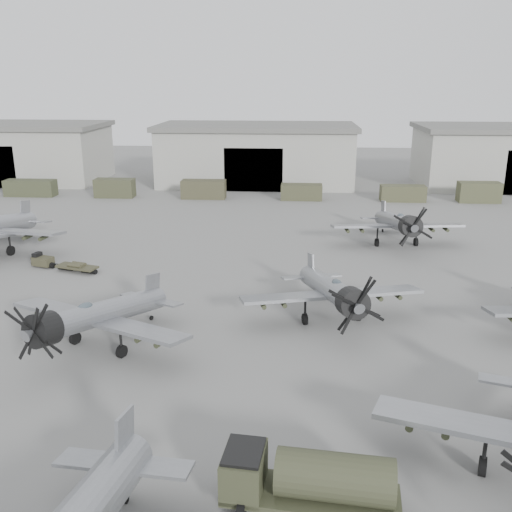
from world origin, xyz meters
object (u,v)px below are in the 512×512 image
at_px(aircraft_mid_2, 333,291).
at_px(aircraft_far_1, 398,223).
at_px(aircraft_mid_1, 94,316).
at_px(fuel_tanker, 309,478).
at_px(tug_trailer, 56,263).

xyz_separation_m(aircraft_mid_2, aircraft_far_1, (7.09, 18.13, 0.09)).
bearing_deg(aircraft_mid_2, aircraft_mid_1, -174.65).
distance_m(fuel_tanker, tug_trailer, 33.38).
bearing_deg(aircraft_far_1, aircraft_mid_2, -117.61).
distance_m(aircraft_mid_1, aircraft_far_1, 31.16).
height_order(aircraft_mid_2, aircraft_far_1, aircraft_far_1).
bearing_deg(aircraft_far_1, tug_trailer, -169.83).
bearing_deg(aircraft_far_1, fuel_tanker, -110.59).
xyz_separation_m(fuel_tanker, tug_trailer, (-20.35, 26.44, -0.96)).
xyz_separation_m(aircraft_far_1, fuel_tanker, (-8.97, -35.08, -0.83)).
distance_m(aircraft_mid_2, fuel_tanker, 17.07).
bearing_deg(fuel_tanker, aircraft_mid_1, 140.94).
bearing_deg(aircraft_mid_2, aircraft_far_1, 54.31).
height_order(aircraft_mid_2, fuel_tanker, aircraft_mid_2).
relative_size(aircraft_mid_1, aircraft_mid_2, 0.98).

